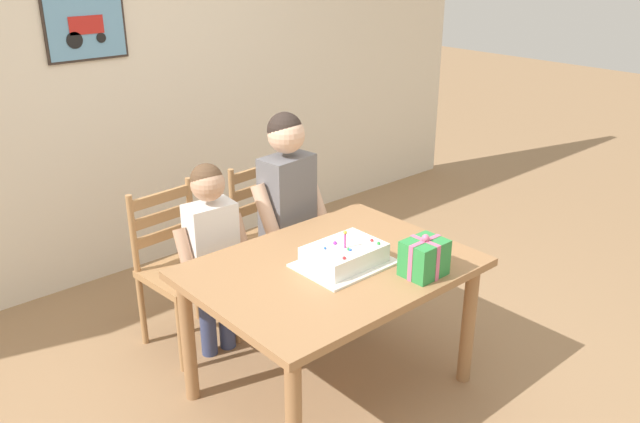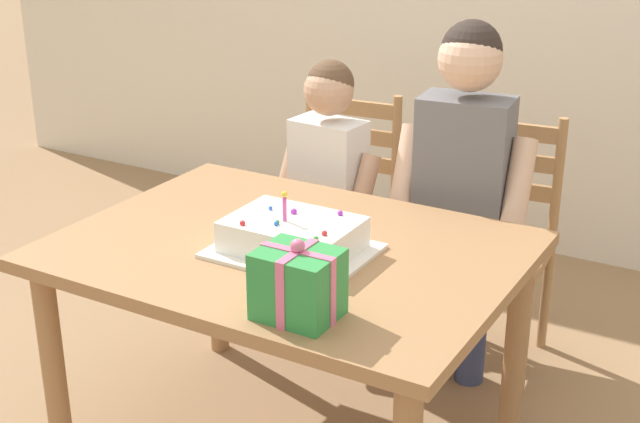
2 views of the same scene
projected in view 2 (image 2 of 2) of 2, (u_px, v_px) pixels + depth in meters
dining_table at (289, 274)px, 2.62m from camera, size 1.32×0.99×0.72m
birthday_cake at (293, 237)px, 2.51m from camera, size 0.44×0.34×0.19m
gift_box_red_large at (298, 284)px, 2.15m from camera, size 0.20×0.16×0.21m
chair_left at (337, 209)px, 3.55m from camera, size 0.45×0.45×0.92m
chair_right at (492, 242)px, 3.25m from camera, size 0.46×0.46×0.92m
child_older at (463, 172)px, 2.98m from camera, size 0.49×0.29×1.30m
child_younger at (328, 178)px, 3.26m from camera, size 0.41×0.24×1.12m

